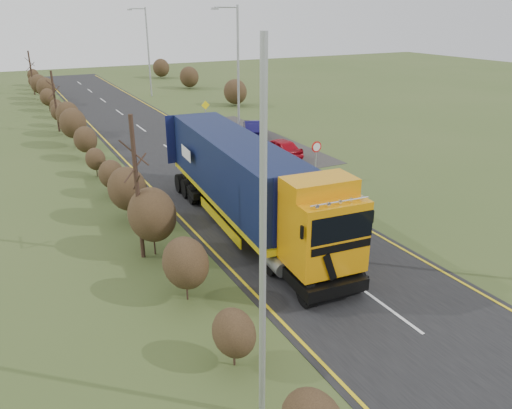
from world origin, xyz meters
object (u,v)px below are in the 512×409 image
object	(u,v)px
car_red_hatchback	(279,148)
speed_sign	(316,153)
car_blue_sedan	(254,129)
lorry	(245,180)

from	to	relation	value
car_red_hatchback	speed_sign	distance (m)	5.49
car_blue_sedan	lorry	bearing A→B (deg)	84.38
car_red_hatchback	car_blue_sedan	bearing A→B (deg)	-104.78
lorry	car_red_hatchback	size ratio (longest dim) A/B	3.85
car_blue_sedan	speed_sign	distance (m)	11.19
car_red_hatchback	speed_sign	xyz separation A→B (m)	(-0.56, -5.36, 1.02)
car_blue_sedan	speed_sign	xyz separation A→B (m)	(-1.52, -11.04, 0.96)
car_blue_sedan	speed_sign	size ratio (longest dim) A/B	1.87
lorry	car_red_hatchback	xyz separation A→B (m)	(7.53, 9.84, -1.74)
lorry	car_red_hatchback	world-z (taller)	lorry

